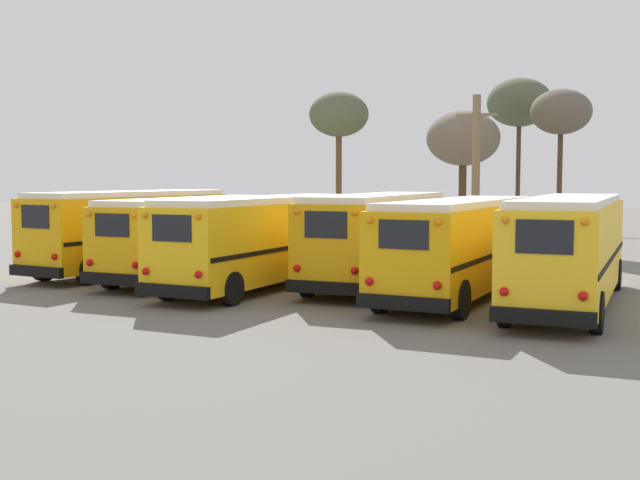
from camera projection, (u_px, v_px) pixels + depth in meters
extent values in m
plane|color=#66635E|center=(324.00, 285.00, 27.57)|extent=(160.00, 160.00, 0.00)
cube|color=#E5A00C|center=(133.00, 230.00, 31.11)|extent=(2.85, 9.66, 2.61)
cube|color=white|center=(132.00, 194.00, 31.00)|extent=(2.64, 9.27, 0.20)
cube|color=black|center=(36.00, 271.00, 26.98)|extent=(2.38, 0.33, 0.36)
cube|color=black|center=(35.00, 217.00, 26.85)|extent=(1.28, 0.10, 0.78)
sphere|color=red|center=(17.00, 254.00, 27.34)|extent=(0.22, 0.22, 0.22)
sphere|color=orange|center=(16.00, 205.00, 27.21)|extent=(0.18, 0.18, 0.18)
sphere|color=red|center=(54.00, 257.00, 26.51)|extent=(0.22, 0.22, 0.22)
sphere|color=orange|center=(53.00, 206.00, 26.38)|extent=(0.18, 0.18, 0.18)
cube|color=black|center=(110.00, 234.00, 31.68)|extent=(0.54, 9.34, 0.14)
cube|color=black|center=(156.00, 236.00, 30.57)|extent=(0.54, 9.34, 0.14)
cylinder|color=black|center=(168.00, 251.00, 34.76)|extent=(0.34, 1.07, 1.06)
cylinder|color=black|center=(209.00, 253.00, 33.73)|extent=(0.34, 1.07, 1.06)
cylinder|color=black|center=(44.00, 266.00, 28.67)|extent=(0.34, 1.07, 1.06)
cylinder|color=black|center=(89.00, 270.00, 27.64)|extent=(0.34, 1.07, 1.06)
cube|color=#E5A00C|center=(196.00, 236.00, 29.23)|extent=(2.58, 9.60, 2.40)
cube|color=white|center=(196.00, 200.00, 29.13)|extent=(2.38, 9.22, 0.20)
cube|color=black|center=(112.00, 279.00, 24.92)|extent=(2.40, 0.26, 0.36)
cube|color=black|center=(112.00, 225.00, 24.81)|extent=(1.29, 0.06, 0.72)
sphere|color=red|center=(89.00, 263.00, 25.23)|extent=(0.22, 0.22, 0.22)
sphere|color=orange|center=(88.00, 214.00, 25.11)|extent=(0.18, 0.18, 0.18)
sphere|color=red|center=(135.00, 265.00, 24.52)|extent=(0.22, 0.22, 0.22)
sphere|color=orange|center=(134.00, 215.00, 24.40)|extent=(0.18, 0.18, 0.18)
cube|color=black|center=(169.00, 240.00, 29.72)|extent=(0.25, 9.35, 0.14)
cube|color=black|center=(224.00, 242.00, 28.77)|extent=(0.25, 9.35, 0.14)
cylinder|color=black|center=(220.00, 255.00, 32.92)|extent=(0.31, 1.07, 1.06)
cylinder|color=black|center=(267.00, 257.00, 32.04)|extent=(0.31, 1.07, 1.06)
cylinder|color=black|center=(112.00, 273.00, 26.59)|extent=(0.31, 1.07, 1.06)
cylinder|color=black|center=(167.00, 277.00, 25.71)|extent=(0.31, 1.07, 1.06)
cube|color=yellow|center=(266.00, 240.00, 27.20)|extent=(2.52, 10.67, 2.51)
cube|color=white|center=(266.00, 200.00, 27.09)|extent=(2.32, 10.24, 0.20)
cube|color=black|center=(172.00, 291.00, 22.47)|extent=(2.46, 0.23, 0.36)
cube|color=black|center=(172.00, 228.00, 22.36)|extent=(1.32, 0.04, 0.75)
sphere|color=red|center=(145.00, 271.00, 22.82)|extent=(0.22, 0.22, 0.22)
sphere|color=orange|center=(145.00, 215.00, 22.69)|extent=(0.18, 0.18, 0.18)
sphere|color=red|center=(198.00, 275.00, 22.03)|extent=(0.22, 0.22, 0.22)
sphere|color=orange|center=(198.00, 217.00, 21.91)|extent=(0.18, 0.18, 0.18)
cube|color=black|center=(236.00, 244.00, 27.74)|extent=(0.14, 10.43, 0.14)
cube|color=black|center=(298.00, 246.00, 26.69)|extent=(0.14, 10.43, 0.14)
cylinder|color=black|center=(292.00, 260.00, 31.38)|extent=(0.29, 1.00, 1.00)
cylinder|color=black|center=(345.00, 262.00, 30.40)|extent=(0.29, 1.00, 1.00)
cylinder|color=black|center=(168.00, 284.00, 24.17)|extent=(0.29, 1.00, 1.00)
cylinder|color=black|center=(232.00, 289.00, 23.19)|extent=(0.29, 1.00, 1.00)
cube|color=#E5A00C|center=(379.00, 237.00, 27.60)|extent=(2.89, 9.91, 2.58)
cube|color=white|center=(379.00, 197.00, 27.49)|extent=(2.68, 9.51, 0.20)
cube|color=black|center=(325.00, 288.00, 23.13)|extent=(2.44, 0.32, 0.36)
cube|color=black|center=(326.00, 225.00, 23.01)|extent=(1.31, 0.10, 0.77)
sphere|color=red|center=(297.00, 268.00, 23.42)|extent=(0.22, 0.22, 0.22)
sphere|color=orange|center=(297.00, 212.00, 23.29)|extent=(0.18, 0.18, 0.18)
sphere|color=red|center=(354.00, 271.00, 22.74)|extent=(0.22, 0.22, 0.22)
sphere|color=orange|center=(355.00, 213.00, 22.61)|extent=(0.18, 0.18, 0.18)
cube|color=black|center=(346.00, 242.00, 28.07)|extent=(0.52, 9.59, 0.14)
cube|color=black|center=(413.00, 244.00, 27.16)|extent=(0.52, 9.59, 0.14)
cylinder|color=black|center=(380.00, 259.00, 31.43)|extent=(0.33, 1.02, 1.01)
cylinder|color=black|center=(436.00, 261.00, 30.59)|extent=(0.33, 1.02, 1.01)
cylinder|color=black|center=(308.00, 281.00, 24.79)|extent=(0.33, 1.02, 1.01)
cylinder|color=black|center=(377.00, 285.00, 23.95)|extent=(0.33, 1.02, 1.01)
cube|color=#E5A00C|center=(462.00, 245.00, 24.90)|extent=(2.53, 10.61, 2.46)
cube|color=white|center=(462.00, 203.00, 24.80)|extent=(2.33, 10.19, 0.20)
cube|color=black|center=(402.00, 303.00, 20.20)|extent=(2.46, 0.23, 0.36)
cube|color=black|center=(403.00, 235.00, 20.09)|extent=(1.33, 0.04, 0.74)
sphere|color=red|center=(369.00, 281.00, 20.55)|extent=(0.22, 0.22, 0.22)
sphere|color=orange|center=(369.00, 221.00, 20.42)|extent=(0.18, 0.18, 0.18)
sphere|color=red|center=(437.00, 286.00, 19.76)|extent=(0.22, 0.22, 0.22)
sphere|color=orange|center=(438.00, 222.00, 19.64)|extent=(0.18, 0.18, 0.18)
cube|color=black|center=(424.00, 250.00, 25.45)|extent=(0.14, 10.38, 0.14)
cube|color=black|center=(501.00, 253.00, 24.39)|extent=(0.14, 10.38, 0.14)
cylinder|color=black|center=(461.00, 265.00, 29.06)|extent=(0.29, 1.06, 1.06)
cylinder|color=black|center=(524.00, 268.00, 28.08)|extent=(0.29, 1.06, 1.06)
cylinder|color=black|center=(380.00, 294.00, 21.89)|extent=(0.29, 1.06, 1.06)
cylinder|color=black|center=(461.00, 300.00, 20.92)|extent=(0.29, 1.06, 1.06)
cube|color=yellow|center=(570.00, 249.00, 23.07)|extent=(2.68, 10.75, 2.59)
cube|color=white|center=(571.00, 200.00, 22.96)|extent=(2.48, 10.31, 0.20)
cube|color=black|center=(542.00, 317.00, 18.24)|extent=(2.38, 0.28, 0.36)
cube|color=black|center=(544.00, 237.00, 18.12)|extent=(1.28, 0.07, 0.78)
sphere|color=red|center=(504.00, 292.00, 18.53)|extent=(0.22, 0.22, 0.22)
sphere|color=orange|center=(505.00, 220.00, 18.40)|extent=(0.18, 0.18, 0.18)
sphere|color=red|center=(583.00, 296.00, 17.84)|extent=(0.22, 0.22, 0.22)
sphere|color=orange|center=(585.00, 222.00, 17.71)|extent=(0.18, 0.18, 0.18)
cube|color=black|center=(528.00, 254.00, 23.55)|extent=(0.36, 10.46, 0.14)
cube|color=black|center=(613.00, 257.00, 22.62)|extent=(0.36, 10.46, 0.14)
cylinder|color=black|center=(549.00, 271.00, 27.28)|extent=(0.31, 1.03, 1.03)
cylinder|color=black|center=(617.00, 275.00, 26.43)|extent=(0.31, 1.03, 1.03)
cylinder|color=black|center=(505.00, 306.00, 19.89)|extent=(0.31, 1.03, 1.03)
cylinder|color=black|center=(597.00, 312.00, 19.04)|extent=(0.31, 1.03, 1.03)
cylinder|color=#75604C|center=(476.00, 179.00, 34.89)|extent=(0.36, 0.36, 7.28)
cube|color=#75604C|center=(477.00, 115.00, 34.68)|extent=(1.80, 0.14, 0.14)
cylinder|color=#473323|center=(559.00, 191.00, 39.51)|extent=(0.25, 0.25, 6.10)
ellipsoid|color=#5B5447|center=(561.00, 112.00, 39.21)|extent=(2.96, 2.96, 2.22)
cylinder|color=#473323|center=(518.00, 183.00, 43.41)|extent=(0.24, 0.24, 6.78)
ellipsoid|color=#4C563D|center=(519.00, 102.00, 43.07)|extent=(3.47, 3.47, 2.60)
cylinder|color=brown|center=(339.00, 192.00, 39.17)|extent=(0.29, 0.29, 5.97)
ellipsoid|color=#4C563D|center=(339.00, 114.00, 38.88)|extent=(2.90, 2.90, 2.17)
cylinder|color=#473323|center=(462.00, 205.00, 40.31)|extent=(0.39, 0.39, 4.66)
ellipsoid|color=#6B6051|center=(463.00, 138.00, 40.05)|extent=(3.67, 3.67, 2.75)
cylinder|color=#939399|center=(165.00, 238.00, 39.67)|extent=(0.06, 0.06, 1.40)
cylinder|color=#939399|center=(207.00, 240.00, 38.63)|extent=(0.06, 0.06, 1.40)
cylinder|color=#939399|center=(251.00, 242.00, 37.58)|extent=(0.06, 0.06, 1.40)
cylinder|color=#939399|center=(297.00, 243.00, 36.54)|extent=(0.06, 0.06, 1.40)
cylinder|color=#939399|center=(347.00, 245.00, 35.50)|extent=(0.06, 0.06, 1.40)
cylinder|color=#939399|center=(399.00, 247.00, 34.46)|extent=(0.06, 0.06, 1.40)
cylinder|color=#939399|center=(455.00, 250.00, 33.41)|extent=(0.06, 0.06, 1.40)
cylinder|color=#939399|center=(514.00, 252.00, 32.37)|extent=(0.06, 0.06, 1.40)
cylinder|color=#939399|center=(577.00, 254.00, 31.33)|extent=(0.06, 0.06, 1.40)
cylinder|color=#939399|center=(399.00, 231.00, 34.40)|extent=(24.54, 0.04, 0.04)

